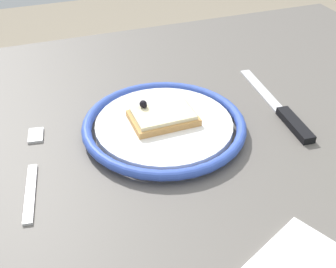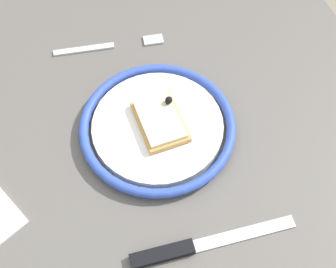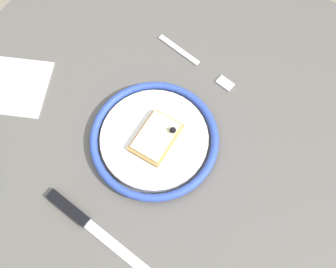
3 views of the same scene
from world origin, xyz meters
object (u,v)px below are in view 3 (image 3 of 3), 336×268
(pizza_slice_near, at_px, (156,137))
(fork, at_px, (196,62))
(plate, at_px, (154,139))
(napkin, at_px, (16,86))
(dining_table, at_px, (134,159))
(knife, at_px, (82,219))

(pizza_slice_near, height_order, fork, pizza_slice_near)
(plate, relative_size, napkin, 1.87)
(dining_table, relative_size, napkin, 8.19)
(plate, distance_m, pizza_slice_near, 0.02)
(dining_table, relative_size, fork, 5.48)
(napkin, bearing_deg, dining_table, 93.78)
(plate, relative_size, knife, 1.04)
(pizza_slice_near, bearing_deg, plate, -86.37)
(fork, bearing_deg, pizza_slice_near, 8.07)
(pizza_slice_near, distance_m, napkin, 0.32)
(knife, xyz_separation_m, napkin, (-0.15, -0.28, -0.00))
(plate, height_order, fork, plate)
(knife, relative_size, napkin, 1.79)
(dining_table, xyz_separation_m, napkin, (0.02, -0.28, 0.09))
(plate, xyz_separation_m, fork, (-0.20, -0.02, -0.01))
(plate, height_order, napkin, plate)
(fork, bearing_deg, knife, -0.58)
(dining_table, distance_m, knife, 0.19)
(pizza_slice_near, bearing_deg, knife, -9.26)
(dining_table, distance_m, fork, 0.25)
(knife, bearing_deg, plate, 172.09)
(knife, bearing_deg, fork, 179.42)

